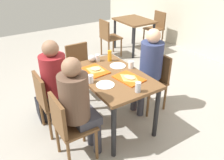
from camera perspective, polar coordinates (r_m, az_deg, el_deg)
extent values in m
cube|color=#9E998E|center=(3.40, 0.00, -10.45)|extent=(10.00, 10.00, 0.02)
cube|color=brown|center=(2.98, 0.00, 0.96)|extent=(1.20, 0.77, 0.04)
cylinder|color=black|center=(3.45, -9.39, -2.55)|extent=(0.06, 0.06, 0.73)
cylinder|color=black|center=(2.68, 0.43, -12.73)|extent=(0.06, 0.06, 0.73)
cylinder|color=black|center=(3.71, -0.30, 0.23)|extent=(0.06, 0.06, 0.73)
cylinder|color=black|center=(3.00, 10.92, -8.08)|extent=(0.06, 0.06, 0.73)
cube|color=brown|center=(3.12, -13.71, -5.02)|extent=(0.40, 0.40, 0.03)
cube|color=brown|center=(2.97, -17.42, -2.54)|extent=(0.38, 0.04, 0.40)
cylinder|color=brown|center=(3.42, -11.61, -6.07)|extent=(0.04, 0.04, 0.43)
cylinder|color=brown|center=(3.17, -9.23, -9.09)|extent=(0.04, 0.04, 0.43)
cylinder|color=brown|center=(3.35, -17.01, -7.73)|extent=(0.04, 0.04, 0.43)
cylinder|color=brown|center=(3.09, -15.07, -11.00)|extent=(0.04, 0.04, 0.43)
cube|color=brown|center=(2.66, -9.10, -11.17)|extent=(0.40, 0.40, 0.03)
cube|color=brown|center=(2.48, -13.29, -8.67)|extent=(0.38, 0.04, 0.40)
cylinder|color=brown|center=(2.98, -7.12, -11.71)|extent=(0.04, 0.04, 0.43)
cylinder|color=brown|center=(2.75, -3.85, -15.65)|extent=(0.04, 0.04, 0.43)
cylinder|color=brown|center=(2.89, -13.33, -13.86)|extent=(0.04, 0.04, 0.43)
cylinder|color=brown|center=(2.66, -10.58, -18.21)|extent=(0.04, 0.04, 0.43)
cube|color=brown|center=(3.49, 9.47, -0.63)|extent=(0.40, 0.40, 0.03)
cube|color=brown|center=(3.51, 11.96, 3.22)|extent=(0.38, 0.04, 0.40)
cylinder|color=brown|center=(3.41, 8.88, -5.95)|extent=(0.04, 0.04, 0.43)
cylinder|color=brown|center=(3.62, 5.39, -3.42)|extent=(0.04, 0.04, 0.43)
cylinder|color=brown|center=(3.61, 12.98, -4.21)|extent=(0.04, 0.04, 0.43)
cylinder|color=brown|center=(3.82, 9.44, -1.91)|extent=(0.04, 0.04, 0.43)
cube|color=brown|center=(3.82, -7.32, 2.22)|extent=(0.40, 0.40, 0.03)
cube|color=brown|center=(3.88, -8.70, 6.05)|extent=(0.04, 0.38, 0.40)
cylinder|color=brown|center=(3.86, -3.73, -1.17)|extent=(0.04, 0.04, 0.43)
cylinder|color=brown|center=(3.73, -8.28, -2.57)|extent=(0.04, 0.04, 0.43)
cylinder|color=brown|center=(4.12, -6.05, 0.82)|extent=(0.04, 0.04, 0.43)
cylinder|color=brown|center=(4.01, -10.37, -0.43)|extent=(0.04, 0.04, 0.43)
cylinder|color=#383842|center=(3.36, -10.10, -6.31)|extent=(0.10, 0.10, 0.46)
cylinder|color=#383842|center=(3.24, -8.95, -7.71)|extent=(0.10, 0.10, 0.46)
cube|color=#383842|center=(3.12, -11.62, -3.35)|extent=(0.32, 0.28, 0.10)
cylinder|color=maroon|center=(2.94, -14.18, 1.18)|extent=(0.32, 0.32, 0.52)
sphere|color=#8C664C|center=(2.80, -15.03, 7.54)|extent=(0.20, 0.20, 0.20)
cylinder|color=#383842|center=(2.93, -5.26, -12.08)|extent=(0.10, 0.10, 0.46)
cylinder|color=#383842|center=(2.82, -3.69, -13.89)|extent=(0.10, 0.10, 0.46)
cube|color=#383842|center=(2.66, -6.64, -9.19)|extent=(0.32, 0.28, 0.10)
cylinder|color=brown|center=(2.45, -9.34, -4.26)|extent=(0.32, 0.32, 0.52)
sphere|color=#8C664C|center=(2.28, -10.03, 3.14)|extent=(0.20, 0.20, 0.20)
cylinder|color=#383842|center=(3.42, 7.15, -5.36)|extent=(0.10, 0.10, 0.46)
cylinder|color=#383842|center=(3.53, 5.51, -4.15)|extent=(0.10, 0.10, 0.46)
cube|color=#383842|center=(3.39, 7.90, -0.26)|extent=(0.32, 0.28, 0.10)
cylinder|color=navy|center=(3.32, 9.72, 4.93)|extent=(0.32, 0.32, 0.52)
sphere|color=#DBAD89|center=(3.19, 10.24, 10.68)|extent=(0.20, 0.20, 0.20)
cube|color=#D85914|center=(3.06, -4.23, 2.33)|extent=(0.38, 0.29, 0.02)
cube|color=#D85914|center=(2.87, 4.20, 0.39)|extent=(0.39, 0.31, 0.02)
cylinder|color=white|center=(3.20, 1.44, 3.56)|extent=(0.22, 0.22, 0.01)
cylinder|color=white|center=(2.73, -1.68, -1.19)|extent=(0.22, 0.22, 0.01)
pyramid|color=tan|center=(3.07, -4.12, 2.71)|extent=(0.26, 0.26, 0.01)
ellipsoid|color=#D8C67F|center=(3.07, -4.13, 2.87)|extent=(0.18, 0.18, 0.01)
pyramid|color=tan|center=(2.86, 4.33, 0.57)|extent=(0.25, 0.20, 0.01)
ellipsoid|color=#D8C67F|center=(2.85, 4.33, 0.75)|extent=(0.18, 0.14, 0.01)
cylinder|color=white|center=(3.14, 4.72, 3.81)|extent=(0.07, 0.07, 0.10)
cylinder|color=white|center=(2.78, -5.32, 0.30)|extent=(0.07, 0.07, 0.10)
cylinder|color=white|center=(3.34, -3.63, 5.50)|extent=(0.07, 0.07, 0.10)
cylinder|color=#B7BCC6|center=(2.59, 6.46, -1.78)|extent=(0.07, 0.07, 0.12)
cylinder|color=orange|center=(3.33, -0.57, 6.03)|extent=(0.06, 0.06, 0.16)
sphere|color=silver|center=(3.34, -5.03, 5.38)|extent=(0.10, 0.10, 0.10)
cube|color=black|center=(3.55, -16.65, -6.89)|extent=(0.33, 0.19, 0.28)
cube|color=brown|center=(5.66, 5.51, 14.47)|extent=(0.90, 0.70, 0.04)
cylinder|color=black|center=(5.91, 0.71, 11.32)|extent=(0.06, 0.06, 0.73)
cylinder|color=black|center=(5.31, 5.40, 9.15)|extent=(0.06, 0.06, 0.73)
cylinder|color=black|center=(6.23, 5.27, 12.14)|extent=(0.06, 0.06, 0.73)
cylinder|color=black|center=(5.67, 10.13, 10.11)|extent=(0.06, 0.06, 0.73)
cube|color=brown|center=(5.39, -0.22, 10.48)|extent=(0.40, 0.40, 0.03)
cube|color=brown|center=(5.23, -1.92, 12.37)|extent=(0.38, 0.04, 0.40)
cylinder|color=brown|center=(5.68, 0.32, 9.01)|extent=(0.04, 0.04, 0.43)
cylinder|color=brown|center=(5.42, 2.30, 7.98)|extent=(0.04, 0.04, 0.43)
cylinder|color=brown|center=(5.52, -2.68, 8.36)|extent=(0.04, 0.04, 0.43)
cylinder|color=brown|center=(5.24, -0.78, 7.27)|extent=(0.04, 0.04, 0.43)
cube|color=brown|center=(6.15, 10.29, 12.37)|extent=(0.40, 0.40, 0.03)
cube|color=brown|center=(6.22, 11.74, 14.47)|extent=(0.38, 0.04, 0.40)
cylinder|color=brown|center=(5.99, 9.97, 9.63)|extent=(0.04, 0.04, 0.43)
cylinder|color=brown|center=(6.23, 7.87, 10.55)|extent=(0.04, 0.04, 0.43)
cylinder|color=brown|center=(6.22, 12.34, 10.11)|extent=(0.04, 0.04, 0.43)
cylinder|color=brown|center=(6.45, 10.23, 10.99)|extent=(0.04, 0.04, 0.43)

